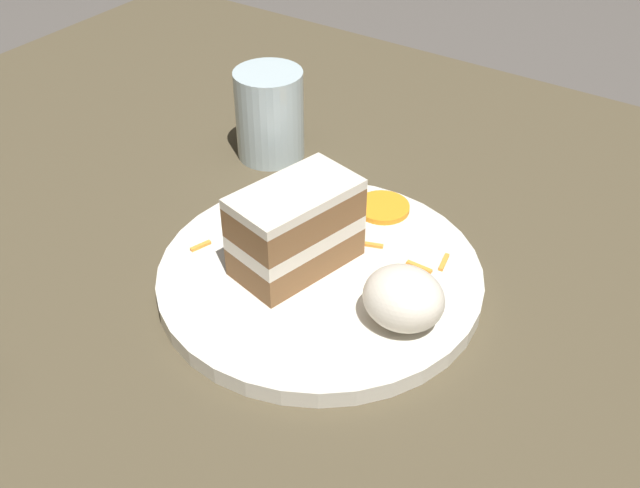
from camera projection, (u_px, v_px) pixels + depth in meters
name	position (u px, v px, depth m)	size (l,w,h in m)	color
ground_plane	(311.00, 287.00, 0.72)	(6.00, 6.00, 0.00)	#4C4742
dining_table	(311.00, 273.00, 0.71)	(1.27, 0.97, 0.04)	#4C422D
plate	(320.00, 276.00, 0.67)	(0.29, 0.29, 0.02)	silver
cake_slice	(296.00, 228.00, 0.65)	(0.09, 0.12, 0.08)	brown
cream_dollop	(404.00, 298.00, 0.60)	(0.07, 0.06, 0.05)	silver
orange_garnish	(383.00, 207.00, 0.73)	(0.05, 0.05, 0.01)	orange
carrot_shreds_scatter	(341.00, 251.00, 0.68)	(0.21, 0.13, 0.00)	orange
drinking_glass	(270.00, 120.00, 0.83)	(0.08, 0.08, 0.10)	silver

